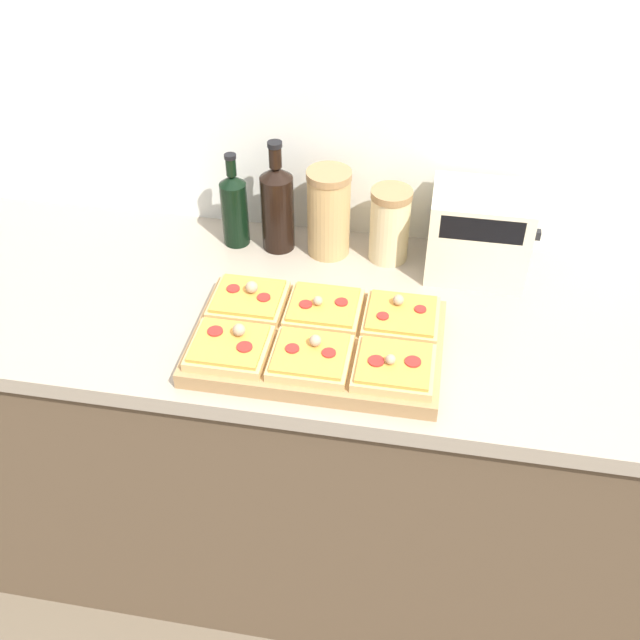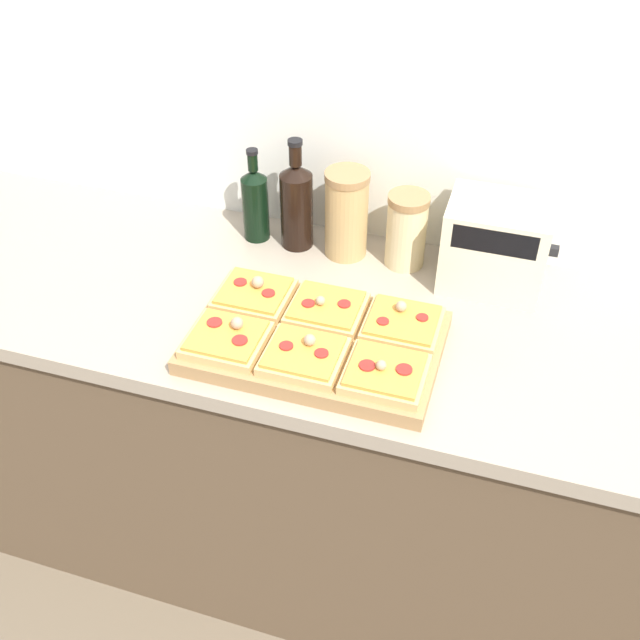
{
  "view_description": "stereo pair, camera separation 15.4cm",
  "coord_description": "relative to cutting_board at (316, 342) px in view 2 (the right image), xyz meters",
  "views": [
    {
      "loc": [
        0.16,
        -0.97,
        1.99
      ],
      "look_at": [
        -0.05,
        0.22,
        0.98
      ],
      "focal_mm": 42.0,
      "sensor_mm": 36.0,
      "label": 1
    },
    {
      "loc": [
        0.31,
        -0.93,
        1.99
      ],
      "look_at": [
        -0.05,
        0.22,
        0.98
      ],
      "focal_mm": 42.0,
      "sensor_mm": 36.0,
      "label": 2
    }
  ],
  "objects": [
    {
      "name": "pizza_slice_back_right",
      "position": [
        0.17,
        0.08,
        0.03
      ],
      "size": [
        0.16,
        0.15,
        0.05
      ],
      "color": "tan",
      "rests_on": "cutting_board"
    },
    {
      "name": "olive_oil_bottle",
      "position": [
        -0.27,
        0.36,
        0.08
      ],
      "size": [
        0.07,
        0.07,
        0.24
      ],
      "color": "black",
      "rests_on": "kitchen_counter"
    },
    {
      "name": "grain_jar_tall",
      "position": [
        -0.04,
        0.36,
        0.09
      ],
      "size": [
        0.11,
        0.11,
        0.22
      ],
      "color": "tan",
      "rests_on": "kitchen_counter"
    },
    {
      "name": "pizza_slice_front_left",
      "position": [
        -0.17,
        -0.08,
        0.03
      ],
      "size": [
        0.16,
        0.15,
        0.05
      ],
      "color": "tan",
      "rests_on": "cutting_board"
    },
    {
      "name": "pizza_slice_back_left",
      "position": [
        -0.17,
        0.08,
        0.03
      ],
      "size": [
        0.16,
        0.15,
        0.06
      ],
      "color": "tan",
      "rests_on": "cutting_board"
    },
    {
      "name": "wall_back",
      "position": [
        0.05,
        0.49,
        0.31
      ],
      "size": [
        6.0,
        0.06,
        2.5
      ],
      "color": "silver",
      "rests_on": "ground_plane"
    },
    {
      "name": "cutting_board",
      "position": [
        0.0,
        0.0,
        0.0
      ],
      "size": [
        0.52,
        0.33,
        0.03
      ],
      "primitive_type": "cube",
      "color": "#A37A4C",
      "rests_on": "kitchen_counter"
    },
    {
      "name": "kitchen_counter",
      "position": [
        0.05,
        0.13,
        -0.48
      ],
      "size": [
        2.63,
        0.67,
        0.93
      ],
      "color": "brown",
      "rests_on": "ground_plane"
    },
    {
      "name": "wine_bottle",
      "position": [
        -0.16,
        0.36,
        0.1
      ],
      "size": [
        0.08,
        0.08,
        0.28
      ],
      "color": "black",
      "rests_on": "kitchen_counter"
    },
    {
      "name": "pizza_slice_back_center",
      "position": [
        -0.0,
        0.08,
        0.03
      ],
      "size": [
        0.16,
        0.15,
        0.05
      ],
      "color": "tan",
      "rests_on": "cutting_board"
    },
    {
      "name": "grain_jar_short",
      "position": [
        0.11,
        0.36,
        0.08
      ],
      "size": [
        0.1,
        0.1,
        0.19
      ],
      "color": "beige",
      "rests_on": "kitchen_counter"
    },
    {
      "name": "toaster_oven",
      "position": [
        0.32,
        0.35,
        0.09
      ],
      "size": [
        0.25,
        0.18,
        0.21
      ],
      "color": "beige",
      "rests_on": "kitchen_counter"
    },
    {
      "name": "pizza_slice_front_center",
      "position": [
        0.0,
        -0.08,
        0.03
      ],
      "size": [
        0.16,
        0.15,
        0.05
      ],
      "color": "tan",
      "rests_on": "cutting_board"
    },
    {
      "name": "pizza_slice_front_right",
      "position": [
        0.17,
        -0.08,
        0.03
      ],
      "size": [
        0.16,
        0.15,
        0.05
      ],
      "color": "tan",
      "rests_on": "cutting_board"
    }
  ]
}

